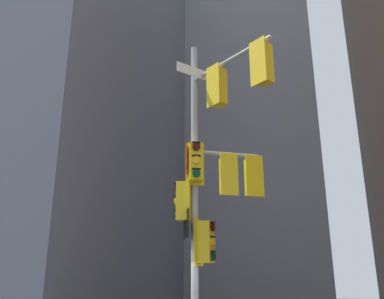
% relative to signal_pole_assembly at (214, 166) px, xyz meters
% --- Properties ---
extents(building_tower_left, '(16.19, 16.19, 41.67)m').
position_rel_signal_pole_assembly_xyz_m(building_tower_left, '(-14.62, 10.72, 15.95)').
color(building_tower_left, slate).
rests_on(building_tower_left, ground).
extents(building_mid_block, '(15.11, 15.11, 28.86)m').
position_rel_signal_pole_assembly_xyz_m(building_mid_block, '(-4.29, 25.90, 9.54)').
color(building_mid_block, '#9399A3').
rests_on(building_mid_block, ground).
extents(signal_pole_assembly, '(2.89, 2.82, 8.52)m').
position_rel_signal_pole_assembly_xyz_m(signal_pole_assembly, '(0.00, 0.00, 0.00)').
color(signal_pole_assembly, '#9EA0A3').
rests_on(signal_pole_assembly, ground).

